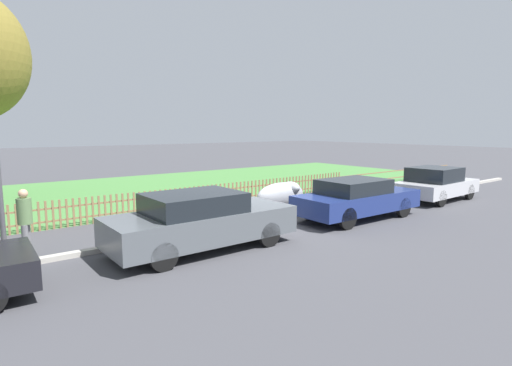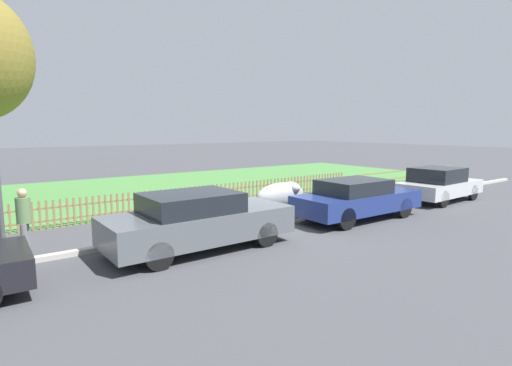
{
  "view_description": "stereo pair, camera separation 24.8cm",
  "coord_description": "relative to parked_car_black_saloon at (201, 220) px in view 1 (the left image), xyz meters",
  "views": [
    {
      "loc": [
        -7.26,
        -9.43,
        2.92
      ],
      "look_at": [
        0.76,
        1.11,
        1.1
      ],
      "focal_mm": 28.0,
      "sensor_mm": 36.0,
      "label": 1
    },
    {
      "loc": [
        -7.07,
        -9.58,
        2.92
      ],
      "look_at": [
        0.76,
        1.11,
        1.1
      ],
      "focal_mm": 28.0,
      "sensor_mm": 36.0,
      "label": 2
    }
  ],
  "objects": [
    {
      "name": "parked_car_navy_estate",
      "position": [
        5.67,
        -0.14,
        -0.04
      ],
      "size": [
        4.47,
        1.77,
        1.3
      ],
      "rotation": [
        0.0,
        0.0,
        -0.02
      ],
      "color": "navy",
      "rests_on": "ground"
    },
    {
      "name": "parked_car_red_compact",
      "position": [
        10.92,
        0.07,
        -0.03
      ],
      "size": [
        4.02,
        1.93,
        1.36
      ],
      "rotation": [
        0.0,
        0.0,
        0.04
      ],
      "color": "#BCBCC1",
      "rests_on": "ground"
    },
    {
      "name": "covered_motorcycle",
      "position": [
        4.18,
        1.83,
        -0.05
      ],
      "size": [
        2.04,
        0.83,
        1.1
      ],
      "rotation": [
        0.0,
        0.0,
        -0.05
      ],
      "color": "black",
      "rests_on": "ground"
    },
    {
      "name": "kerb_stone",
      "position": [
        2.64,
        1.25,
        -0.66
      ],
      "size": [
        35.03,
        0.2,
        0.12
      ],
      "primitive_type": "cube",
      "color": "#B2ADA3",
      "rests_on": "ground"
    },
    {
      "name": "ground_plane",
      "position": [
        2.64,
        1.15,
        -0.72
      ],
      "size": [
        120.0,
        120.0,
        0.0
      ],
      "primitive_type": "plane",
      "color": "#424247"
    },
    {
      "name": "parked_car_black_saloon",
      "position": [
        0.0,
        0.0,
        0.0
      ],
      "size": [
        4.56,
        1.85,
        1.4
      ],
      "rotation": [
        0.0,
        0.0,
        0.01
      ],
      "color": "#51565B",
      "rests_on": "ground"
    },
    {
      "name": "grass_strip",
      "position": [
        2.64,
        10.01,
        -0.71
      ],
      "size": [
        35.03,
        11.39,
        0.01
      ],
      "primitive_type": "cube",
      "color": "#477F3D",
      "rests_on": "ground"
    },
    {
      "name": "pedestrian_near_fence",
      "position": [
        -3.44,
        1.97,
        0.16
      ],
      "size": [
        0.4,
        0.4,
        1.56
      ],
      "rotation": [
        0.0,
        0.0,
        4.39
      ],
      "color": "slate",
      "rests_on": "ground"
    },
    {
      "name": "park_fence",
      "position": [
        2.64,
        4.33,
        -0.29
      ],
      "size": [
        35.03,
        0.05,
        0.86
      ],
      "color": "olive",
      "rests_on": "ground"
    }
  ]
}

